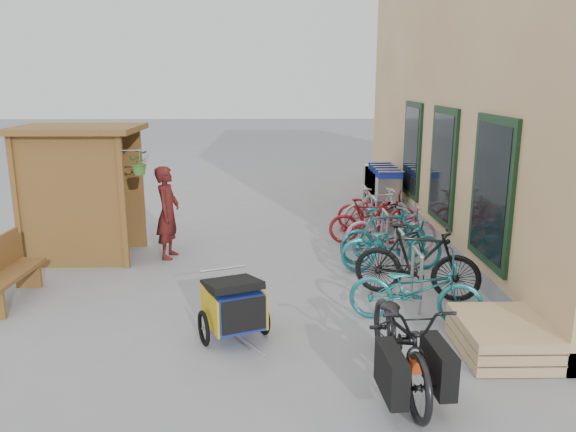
{
  "coord_description": "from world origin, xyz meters",
  "views": [
    {
      "loc": [
        0.33,
        -7.51,
        3.2
      ],
      "look_at": [
        0.5,
        1.5,
        1.0
      ],
      "focal_mm": 35.0,
      "sensor_mm": 36.0,
      "label": 1
    }
  ],
  "objects_px": {
    "pallet_stack": "(502,337)",
    "bike_2": "(392,244)",
    "bench": "(3,271)",
    "bike_0": "(415,289)",
    "kiosk": "(76,174)",
    "bike_1": "(417,262)",
    "person_kiosk": "(168,213)",
    "bike_7": "(377,208)",
    "bike_5": "(368,221)",
    "child_trailer": "(234,304)",
    "cargo_bike": "(402,340)",
    "bike_4": "(391,228)",
    "bike_3": "(385,235)",
    "bike_6": "(377,211)",
    "shopping_carts": "(381,181)"
  },
  "relations": [
    {
      "from": "child_trailer",
      "to": "bike_4",
      "type": "xyz_separation_m",
      "value": [
        2.72,
        3.71,
        -0.01
      ]
    },
    {
      "from": "pallet_stack",
      "to": "bike_2",
      "type": "distance_m",
      "value": 3.11
    },
    {
      "from": "bike_0",
      "to": "bike_4",
      "type": "distance_m",
      "value": 3.27
    },
    {
      "from": "bike_6",
      "to": "bike_4",
      "type": "bearing_deg",
      "value": -161.96
    },
    {
      "from": "person_kiosk",
      "to": "bike_1",
      "type": "distance_m",
      "value": 4.56
    },
    {
      "from": "bench",
      "to": "cargo_bike",
      "type": "height_order",
      "value": "cargo_bike"
    },
    {
      "from": "bench",
      "to": "bike_0",
      "type": "distance_m",
      "value": 5.9
    },
    {
      "from": "child_trailer",
      "to": "bike_6",
      "type": "bearing_deg",
      "value": 39.89
    },
    {
      "from": "bike_0",
      "to": "bike_2",
      "type": "distance_m",
      "value": 2.1
    },
    {
      "from": "pallet_stack",
      "to": "bike_4",
      "type": "distance_m",
      "value": 4.21
    },
    {
      "from": "pallet_stack",
      "to": "bike_6",
      "type": "bearing_deg",
      "value": 95.59
    },
    {
      "from": "person_kiosk",
      "to": "bike_0",
      "type": "distance_m",
      "value": 4.83
    },
    {
      "from": "child_trailer",
      "to": "bike_5",
      "type": "height_order",
      "value": "bike_5"
    },
    {
      "from": "bike_5",
      "to": "child_trailer",
      "type": "bearing_deg",
      "value": 154.39
    },
    {
      "from": "pallet_stack",
      "to": "shopping_carts",
      "type": "relative_size",
      "value": 0.49
    },
    {
      "from": "bike_0",
      "to": "bike_6",
      "type": "bearing_deg",
      "value": 9.63
    },
    {
      "from": "bike_2",
      "to": "bike_5",
      "type": "relative_size",
      "value": 1.16
    },
    {
      "from": "kiosk",
      "to": "bike_1",
      "type": "distance_m",
      "value": 6.12
    },
    {
      "from": "bike_2",
      "to": "shopping_carts",
      "type": "bearing_deg",
      "value": -15.17
    },
    {
      "from": "bike_5",
      "to": "person_kiosk",
      "type": "bearing_deg",
      "value": 105.63
    },
    {
      "from": "bike_2",
      "to": "bike_4",
      "type": "bearing_deg",
      "value": -17.46
    },
    {
      "from": "person_kiosk",
      "to": "bike_7",
      "type": "bearing_deg",
      "value": -57.27
    },
    {
      "from": "bench",
      "to": "bike_7",
      "type": "bearing_deg",
      "value": 35.55
    },
    {
      "from": "bench",
      "to": "bike_0",
      "type": "bearing_deg",
      "value": -5.57
    },
    {
      "from": "pallet_stack",
      "to": "bench",
      "type": "distance_m",
      "value": 6.9
    },
    {
      "from": "bike_0",
      "to": "bike_5",
      "type": "relative_size",
      "value": 1.15
    },
    {
      "from": "pallet_stack",
      "to": "child_trailer",
      "type": "xyz_separation_m",
      "value": [
        -3.23,
        0.46,
        0.25
      ]
    },
    {
      "from": "pallet_stack",
      "to": "cargo_bike",
      "type": "height_order",
      "value": "cargo_bike"
    },
    {
      "from": "cargo_bike",
      "to": "bike_0",
      "type": "xyz_separation_m",
      "value": [
        0.54,
        1.63,
        -0.07
      ]
    },
    {
      "from": "kiosk",
      "to": "bike_5",
      "type": "relative_size",
      "value": 1.62
    },
    {
      "from": "pallet_stack",
      "to": "cargo_bike",
      "type": "bearing_deg",
      "value": -152.68
    },
    {
      "from": "bench",
      "to": "bike_3",
      "type": "bearing_deg",
      "value": 18.66
    },
    {
      "from": "person_kiosk",
      "to": "bike_6",
      "type": "xyz_separation_m",
      "value": [
        4.13,
        1.7,
        -0.4
      ]
    },
    {
      "from": "bike_0",
      "to": "bike_1",
      "type": "relative_size",
      "value": 0.95
    },
    {
      "from": "kiosk",
      "to": "bench",
      "type": "height_order",
      "value": "kiosk"
    },
    {
      "from": "bike_4",
      "to": "bike_6",
      "type": "height_order",
      "value": "bike_4"
    },
    {
      "from": "kiosk",
      "to": "bike_0",
      "type": "relative_size",
      "value": 1.41
    },
    {
      "from": "kiosk",
      "to": "child_trailer",
      "type": "distance_m",
      "value": 4.7
    },
    {
      "from": "child_trailer",
      "to": "bike_6",
      "type": "distance_m",
      "value": 5.73
    },
    {
      "from": "kiosk",
      "to": "bench",
      "type": "bearing_deg",
      "value": -100.51
    },
    {
      "from": "bike_0",
      "to": "bike_1",
      "type": "height_order",
      "value": "bike_1"
    },
    {
      "from": "bike_1",
      "to": "bike_7",
      "type": "height_order",
      "value": "bike_1"
    },
    {
      "from": "kiosk",
      "to": "pallet_stack",
      "type": "xyz_separation_m",
      "value": [
        6.28,
        -3.87,
        -1.34
      ]
    },
    {
      "from": "kiosk",
      "to": "bike_0",
      "type": "bearing_deg",
      "value": -28.44
    },
    {
      "from": "child_trailer",
      "to": "bike_6",
      "type": "relative_size",
      "value": 0.83
    },
    {
      "from": "shopping_carts",
      "to": "bike_1",
      "type": "bearing_deg",
      "value": -95.43
    },
    {
      "from": "child_trailer",
      "to": "bike_1",
      "type": "relative_size",
      "value": 0.77
    },
    {
      "from": "bike_7",
      "to": "bike_1",
      "type": "bearing_deg",
      "value": 165.36
    },
    {
      "from": "bike_3",
      "to": "bike_5",
      "type": "distance_m",
      "value": 1.17
    },
    {
      "from": "cargo_bike",
      "to": "bike_4",
      "type": "bearing_deg",
      "value": 75.94
    }
  ]
}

